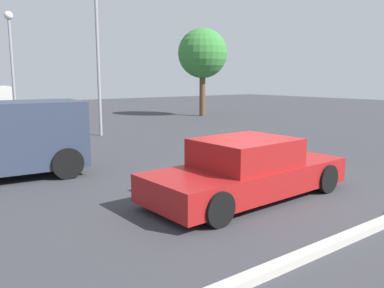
{
  "coord_description": "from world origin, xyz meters",
  "views": [
    {
      "loc": [
        -6.21,
        -6.07,
        2.53
      ],
      "look_at": [
        -0.37,
        1.75,
        0.9
      ],
      "focal_mm": 36.74,
      "sensor_mm": 36.0,
      "label": 1
    }
  ],
  "objects_px": {
    "sedan_foreground": "(247,171)",
    "light_post_mid": "(97,24)",
    "pedestrian": "(48,128)",
    "light_post_near": "(11,48)"
  },
  "relations": [
    {
      "from": "sedan_foreground",
      "to": "light_post_mid",
      "type": "height_order",
      "value": "light_post_mid"
    },
    {
      "from": "pedestrian",
      "to": "light_post_near",
      "type": "bearing_deg",
      "value": -115.85
    },
    {
      "from": "sedan_foreground",
      "to": "light_post_near",
      "type": "height_order",
      "value": "light_post_near"
    },
    {
      "from": "sedan_foreground",
      "to": "light_post_near",
      "type": "distance_m",
      "value": 16.86
    },
    {
      "from": "sedan_foreground",
      "to": "light_post_mid",
      "type": "bearing_deg",
      "value": 80.45
    },
    {
      "from": "sedan_foreground",
      "to": "light_post_mid",
      "type": "relative_size",
      "value": 0.66
    },
    {
      "from": "sedan_foreground",
      "to": "light_post_mid",
      "type": "distance_m",
      "value": 11.53
    },
    {
      "from": "pedestrian",
      "to": "light_post_mid",
      "type": "distance_m",
      "value": 6.17
    },
    {
      "from": "sedan_foreground",
      "to": "light_post_mid",
      "type": "xyz_separation_m",
      "value": [
        1.37,
        10.64,
        4.24
      ]
    },
    {
      "from": "pedestrian",
      "to": "light_post_mid",
      "type": "relative_size",
      "value": 0.22
    }
  ]
}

